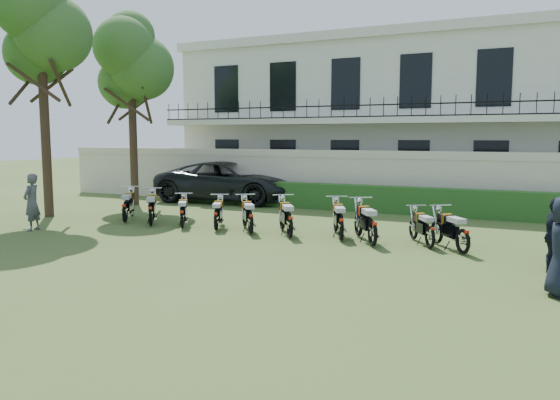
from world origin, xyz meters
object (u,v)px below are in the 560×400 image
at_px(motorcycle_5, 290,221).
at_px(inspector, 32,202).
at_px(suv, 229,182).
at_px(motorcycle_7, 373,227).
at_px(officer_2, 554,235).
at_px(motorcycle_2, 182,214).
at_px(motorcycle_6, 341,223).
at_px(motorcycle_9, 463,235).
at_px(motorcycle_8, 430,232).
at_px(motorcycle_0, 125,208).
at_px(tree_west_mid, 41,25).
at_px(tree_west_near, 131,61).
at_px(motorcycle_4, 251,219).
at_px(motorcycle_1, 151,211).
at_px(motorcycle_3, 216,216).

height_order(motorcycle_5, inspector, inspector).
xyz_separation_m(suv, inspector, (-1.63, -8.89, -0.01)).
bearing_deg(motorcycle_5, motorcycle_7, -36.57).
distance_m(suv, officer_2, 14.79).
bearing_deg(motorcycle_2, suv, 76.85).
distance_m(motorcycle_6, motorcycle_7, 1.08).
height_order(motorcycle_9, inspector, inspector).
relative_size(motorcycle_8, inspector, 0.91).
bearing_deg(motorcycle_0, motorcycle_6, -30.82).
relative_size(tree_west_mid, motorcycle_2, 5.56).
bearing_deg(motorcycle_6, motorcycle_5, 166.24).
relative_size(tree_west_near, motorcycle_5, 4.53).
xyz_separation_m(motorcycle_7, motorcycle_9, (2.23, 0.02, -0.04)).
distance_m(motorcycle_0, motorcycle_4, 4.78).
bearing_deg(tree_west_mid, motorcycle_7, -1.43).
bearing_deg(motorcycle_1, tree_west_near, 99.24).
height_order(motorcycle_3, motorcycle_9, motorcycle_9).
distance_m(motorcycle_4, officer_2, 7.90).
height_order(motorcycle_4, inspector, inspector).
relative_size(motorcycle_6, motorcycle_9, 1.15).
distance_m(inspector, officer_2, 14.25).
distance_m(motorcycle_2, motorcycle_5, 3.70).
bearing_deg(motorcycle_1, motorcycle_9, -36.04).
relative_size(motorcycle_4, motorcycle_6, 0.87).
xyz_separation_m(tree_west_mid, inspector, (1.86, -2.30, -5.80)).
bearing_deg(motorcycle_2, motorcycle_9, -33.39).
height_order(motorcycle_4, motorcycle_5, motorcycle_5).
bearing_deg(motorcycle_9, motorcycle_5, 142.38).
bearing_deg(motorcycle_8, motorcycle_5, 153.09).
height_order(motorcycle_0, motorcycle_1, motorcycle_1).
distance_m(motorcycle_2, motorcycle_7, 6.11).
bearing_deg(tree_west_near, tree_west_mid, -97.13).
relative_size(motorcycle_1, suv, 0.27).
xyz_separation_m(motorcycle_3, motorcycle_5, (2.51, -0.16, 0.05)).
bearing_deg(suv, tree_west_near, 125.94).
xyz_separation_m(motorcycle_6, motorcycle_8, (2.39, -0.01, -0.05)).
bearing_deg(motorcycle_9, motorcycle_2, 142.31).
distance_m(motorcycle_2, inspector, 4.53).
bearing_deg(motorcycle_8, motorcycle_1, 150.70).
bearing_deg(tree_west_near, motorcycle_4, -28.12).
relative_size(motorcycle_2, motorcycle_7, 0.86).
bearing_deg(motorcycle_4, motorcycle_8, -34.10).
distance_m(motorcycle_3, motorcycle_5, 2.52).
bearing_deg(motorcycle_3, inspector, 177.89).
height_order(motorcycle_3, motorcycle_8, motorcycle_3).
xyz_separation_m(motorcycle_1, motorcycle_5, (4.85, 0.01, -0.00)).
bearing_deg(officer_2, motorcycle_7, 94.34).
distance_m(motorcycle_9, suv, 12.68).
height_order(motorcycle_0, motorcycle_9, motorcycle_0).
bearing_deg(motorcycle_4, motorcycle_9, -38.10).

